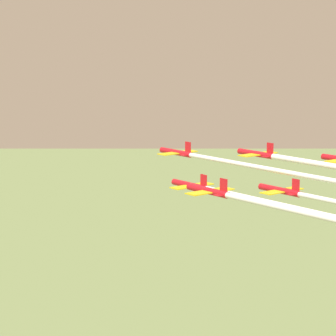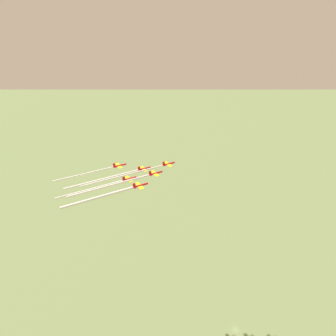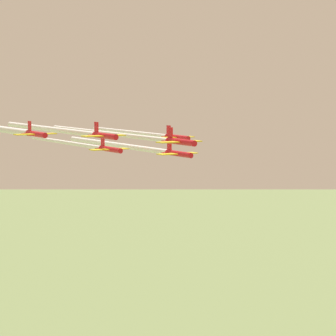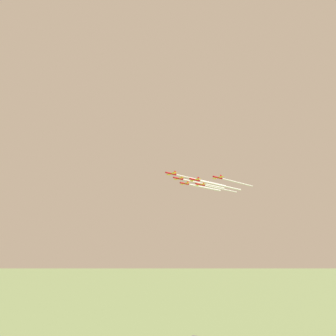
{
  "view_description": "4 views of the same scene",
  "coord_description": "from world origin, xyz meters",
  "px_view_note": "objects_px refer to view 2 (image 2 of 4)",
  "views": [
    {
      "loc": [
        -75.9,
        173.14,
        143.1
      ],
      "look_at": [
        -8.13,
        48.5,
        119.04
      ],
      "focal_mm": 85.0,
      "sensor_mm": 36.0,
      "label": 1
    },
    {
      "loc": [
        -120.58,
        -30.52,
        190.18
      ],
      "look_at": [
        -12.34,
        51.86,
        120.25
      ],
      "focal_mm": 28.0,
      "sensor_mm": 36.0,
      "label": 2
    },
    {
      "loc": [
        61.31,
        -50.47,
        131.7
      ],
      "look_at": [
        -14.35,
        52.28,
        118.25
      ],
      "focal_mm": 85.0,
      "sensor_mm": 36.0,
      "label": 3
    },
    {
      "loc": [
        120.94,
        118.61,
        81.64
      ],
      "look_at": [
        -10.9,
        50.42,
        126.04
      ],
      "focal_mm": 28.0,
      "sensor_mm": 36.0,
      "label": 4
    }
  ],
  "objects_px": {
    "jet_1": "(144,169)",
    "jet_4": "(129,179)",
    "jet_3": "(119,166)",
    "jet_2": "(155,173)",
    "jet_0": "(168,164)",
    "jet_5": "(140,186)"
  },
  "relations": [
    {
      "from": "jet_2",
      "to": "jet_5",
      "type": "distance_m",
      "value": 14.34
    },
    {
      "from": "jet_4",
      "to": "jet_1",
      "type": "bearing_deg",
      "value": 120.47
    },
    {
      "from": "jet_0",
      "to": "jet_1",
      "type": "bearing_deg",
      "value": -120.47
    },
    {
      "from": "jet_1",
      "to": "jet_4",
      "type": "relative_size",
      "value": 1.0
    },
    {
      "from": "jet_1",
      "to": "jet_4",
      "type": "height_order",
      "value": "jet_4"
    },
    {
      "from": "jet_1",
      "to": "jet_2",
      "type": "distance_m",
      "value": 15.0
    },
    {
      "from": "jet_3",
      "to": "jet_2",
      "type": "bearing_deg",
      "value": 29.54
    },
    {
      "from": "jet_0",
      "to": "jet_4",
      "type": "relative_size",
      "value": 1.0
    },
    {
      "from": "jet_3",
      "to": "jet_5",
      "type": "bearing_deg",
      "value": 0.0
    },
    {
      "from": "jet_2",
      "to": "jet_5",
      "type": "bearing_deg",
      "value": -59.53
    },
    {
      "from": "jet_1",
      "to": "jet_4",
      "type": "bearing_deg",
      "value": -59.53
    },
    {
      "from": "jet_0",
      "to": "jet_5",
      "type": "xyz_separation_m",
      "value": [
        -28.41,
        -3.89,
        0.37
      ]
    },
    {
      "from": "jet_0",
      "to": "jet_2",
      "type": "distance_m",
      "value": 14.35
    },
    {
      "from": "jet_0",
      "to": "jet_3",
      "type": "relative_size",
      "value": 1.0
    },
    {
      "from": "jet_3",
      "to": "jet_0",
      "type": "bearing_deg",
      "value": 59.53
    },
    {
      "from": "jet_0",
      "to": "jet_5",
      "type": "height_order",
      "value": "jet_5"
    },
    {
      "from": "jet_1",
      "to": "jet_5",
      "type": "distance_m",
      "value": 25.32
    },
    {
      "from": "jet_1",
      "to": "jet_4",
      "type": "distance_m",
      "value": 14.34
    },
    {
      "from": "jet_0",
      "to": "jet_1",
      "type": "xyz_separation_m",
      "value": [
        -8.6,
        11.47,
        -3.15
      ]
    },
    {
      "from": "jet_0",
      "to": "jet_2",
      "type": "relative_size",
      "value": 1.0
    },
    {
      "from": "jet_3",
      "to": "jet_4",
      "type": "bearing_deg",
      "value": 0.0
    },
    {
      "from": "jet_0",
      "to": "jet_3",
      "type": "xyz_separation_m",
      "value": [
        -17.21,
        22.95,
        -1.18
      ]
    }
  ]
}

